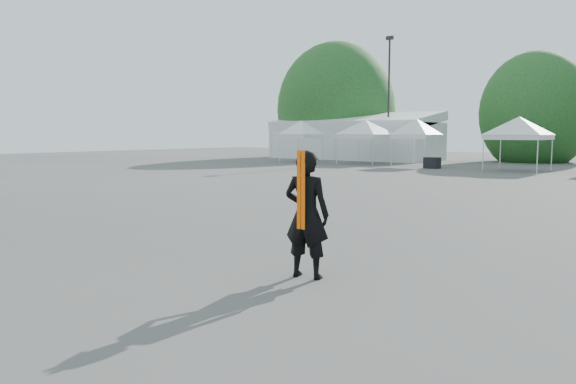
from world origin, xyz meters
The scene contains 11 objects.
ground centered at (0.00, 0.00, 0.00)m, with size 120.00×120.00×0.00m, color #474442.
marquee centered at (-22.00, 35.00, 1.97)m, with size 15.00×6.25×4.23m.
light_pole_west centered at (-18.00, 34.00, 5.77)m, with size 0.60×0.25×10.30m.
tree_far_w centered at (-26.00, 38.00, 4.54)m, with size 4.80×4.80×7.30m.
tree_mid_w centered at (-8.00, 40.00, 3.93)m, with size 4.16×4.16×6.33m.
tent_a centered at (-22.54, 27.91, 3.06)m, with size 3.73×3.73×3.88m.
tent_b centered at (-17.16, 28.98, 3.06)m, with size 4.72×4.72×3.88m.
tent_c centered at (-12.45, 27.93, 3.06)m, with size 3.80×3.80×3.88m.
tent_d centered at (-5.44, 27.40, 3.06)m, with size 4.70×4.70×3.88m.
man centered at (-0.19, -1.04, 1.03)m, with size 0.84×0.65×2.06m.
crate_west centered at (-10.68, 26.73, 0.37)m, with size 0.94×0.73×0.73m, color black.
Camera 1 is at (5.15, -8.14, 2.32)m, focal length 35.00 mm.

